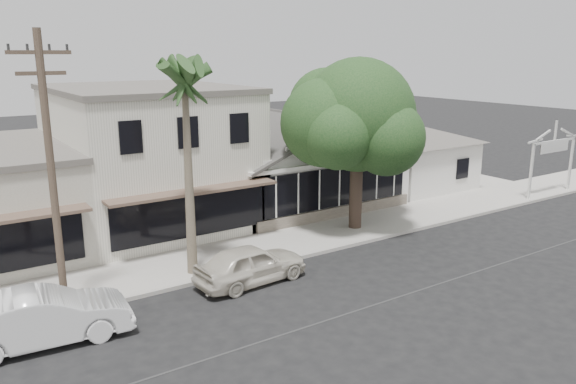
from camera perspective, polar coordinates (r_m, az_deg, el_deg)
ground at (r=19.67m, az=9.19°, el=-11.14°), size 140.00×140.00×0.00m
sidewalk_north at (r=21.73m, az=-19.94°, el=-9.12°), size 90.00×3.50×0.15m
corner_shop at (r=31.24m, az=0.58°, el=3.53°), size 10.40×8.60×5.10m
side_cottage at (r=35.95m, az=12.34°, el=2.79°), size 6.00×6.00×3.00m
arch_sign at (r=36.07m, az=25.43°, el=4.47°), size 4.12×0.12×3.95m
row_building_near at (r=28.44m, az=-14.08°, el=3.37°), size 8.00×10.00×6.50m
utility_pole at (r=18.73m, az=-22.92°, el=2.09°), size 1.80×0.24×9.00m
car_0 at (r=20.84m, az=-3.80°, el=-7.32°), size 4.40×2.03×1.46m
car_1 at (r=18.15m, az=-23.59°, el=-11.62°), size 5.05×2.13×1.62m
shade_tree at (r=26.23m, az=6.68°, el=7.46°), size 7.32×6.62×8.13m
palm_east at (r=20.37m, az=-10.48°, el=11.12°), size 3.56×3.56×8.59m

